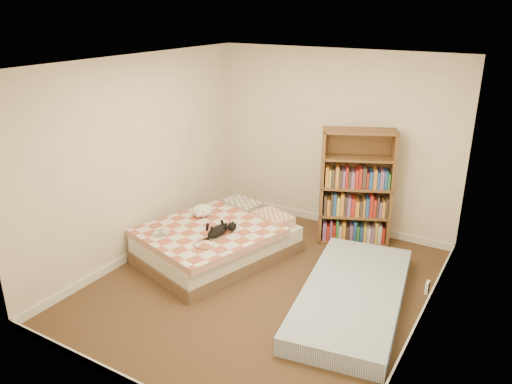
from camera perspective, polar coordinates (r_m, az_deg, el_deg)
The scene contains 6 objects.
room at distance 5.33m, azimuth 0.79°, elevation 0.50°, with size 3.51×4.01×2.51m.
bed at distance 6.37m, azimuth -4.26°, elevation -5.55°, with size 1.75×2.13×0.49m.
bookshelf at distance 6.78m, azimuth 11.30°, elevation -1.09°, with size 1.06×0.68×1.55m.
floor_mattress at distance 5.57m, azimuth 10.95°, elevation -11.57°, with size 1.00×2.23×0.20m, color #7393C0.
black_cat at distance 6.00m, azimuth -4.22°, elevation -4.36°, with size 0.31×0.60×0.13m.
white_dog at distance 6.54m, azimuth -6.12°, elevation -2.11°, with size 0.36×0.38×0.14m.
Camera 1 is at (2.49, -4.33, 3.04)m, focal length 35.00 mm.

